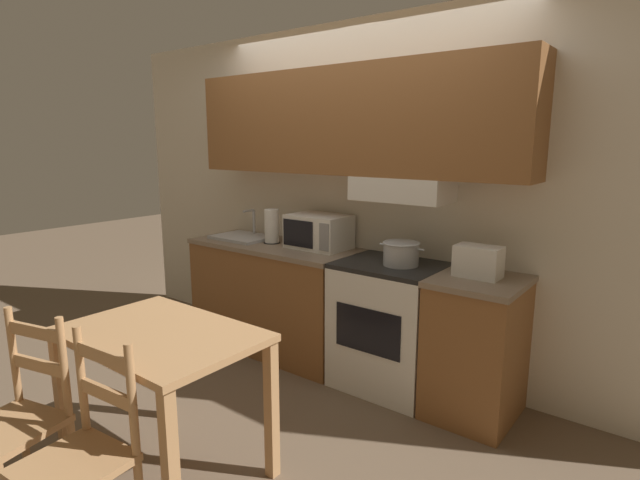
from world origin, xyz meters
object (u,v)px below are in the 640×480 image
Objects in this scene: dining_table at (162,354)px; sink_basin at (243,236)px; stove_range at (389,325)px; chair_left_of_table at (18,421)px; toaster at (478,261)px; paper_towel_roll at (272,226)px; microwave at (319,231)px; chair_right_of_table at (82,457)px; cooking_pot at (401,253)px.

sink_basin is at bearing 123.18° from dining_table.
stove_range is 0.97× the size of chair_left_of_table.
paper_towel_roll is (-1.69, -0.01, 0.04)m from toaster.
stove_range is 0.79m from toaster.
toaster reaches higher than chair_left_of_table.
chair_left_of_table is at bearing -91.71° from microwave.
chair_left_of_table is at bearing -80.40° from paper_towel_roll.
chair_right_of_table is at bearing -112.38° from toaster.
dining_table is at bearing -108.95° from cooking_pot.
cooking_pot is 1.18m from paper_towel_roll.
microwave is 0.50× the size of chair_right_of_table.
sink_basin is 0.34m from paper_towel_roll.
microwave is 0.50× the size of chair_left_of_table.
stove_range is at bearing -177.58° from toaster.
cooking_pot is 0.35× the size of chair_left_of_table.
paper_towel_roll is (-1.18, 0.02, 0.05)m from cooking_pot.
sink_basin is at bearing -177.28° from paper_towel_roll.
dining_table is (0.25, -1.60, -0.37)m from microwave.
chair_right_of_table is (0.49, 0.05, 0.00)m from chair_left_of_table.
toaster is at bearing 2.42° from stove_range.
stove_range is at bearing 73.66° from dining_table.
chair_left_of_table is at bearing -179.69° from chair_right_of_table.
dining_table is at bearing -106.34° from stove_range.
cooking_pot is 2.12m from chair_right_of_table.
sink_basin is (-2.01, -0.02, -0.08)m from toaster.
dining_table is at bearing -123.78° from toaster.
microwave is 0.95× the size of sink_basin.
cooking_pot is 1.50m from sink_basin.
stove_range is 1.25m from paper_towel_roll.
cooking_pot is 1.62m from dining_table.
stove_range is 1.58m from dining_table.
toaster is 0.31× the size of chair_left_of_table.
microwave is 0.75m from sink_basin.
microwave reaches higher than cooking_pot.
cooking_pot is at bearing -7.06° from microwave.
microwave is at bearing 172.94° from cooking_pot.
microwave reaches higher than chair_left_of_table.
microwave reaches higher than chair_right_of_table.
chair_left_of_table is 1.00× the size of chair_right_of_table.
toaster is 2.54m from chair_left_of_table.
chair_left_of_table is (-0.83, -2.07, -0.53)m from cooking_pot.
paper_towel_roll is 2.20m from chair_left_of_table.
toaster reaches higher than stove_range.
cooking_pot is 0.67× the size of sink_basin.
stove_range is 3.23× the size of paper_towel_roll.
cooking_pot is at bearing -0.07° from sink_basin.
sink_basin is at bearing 94.02° from chair_left_of_table.
microwave is at bearing 176.95° from toaster.
paper_towel_roll reaches higher than cooking_pot.
sink_basin is (-1.50, 0.00, -0.07)m from cooking_pot.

